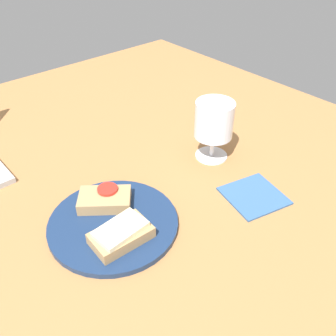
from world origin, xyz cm
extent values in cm
cube|color=#9E6B3D|center=(0.00, 0.00, 1.50)|extent=(140.00, 140.00, 3.00)
cylinder|color=navy|center=(-7.61, -7.66, 3.57)|extent=(24.32, 24.32, 1.14)
cube|color=#A88456|center=(-6.10, -2.78, 5.31)|extent=(11.73, 11.18, 2.34)
cylinder|color=red|center=(-4.78, -1.99, 6.76)|extent=(4.00, 4.00, 0.55)
cube|color=#A88456|center=(-9.13, -12.54, 5.25)|extent=(10.74, 6.80, 2.21)
cube|color=#F4EAB7|center=(-9.13, -12.54, 6.83)|extent=(9.26, 6.01, 0.94)
cylinder|color=white|center=(22.85, -3.95, 3.20)|extent=(7.52, 7.52, 0.40)
cylinder|color=white|center=(22.85, -3.95, 6.08)|extent=(1.02, 1.02, 5.37)
cylinder|color=white|center=(22.85, -3.95, 12.89)|extent=(8.73, 8.73, 8.25)
cylinder|color=white|center=(22.85, -3.95, 11.50)|extent=(8.03, 8.03, 5.47)
cube|color=#33598C|center=(18.89, -19.81, 3.20)|extent=(13.59, 13.52, 0.40)
camera|label=1|loc=(-32.81, -52.08, 53.71)|focal=40.00mm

